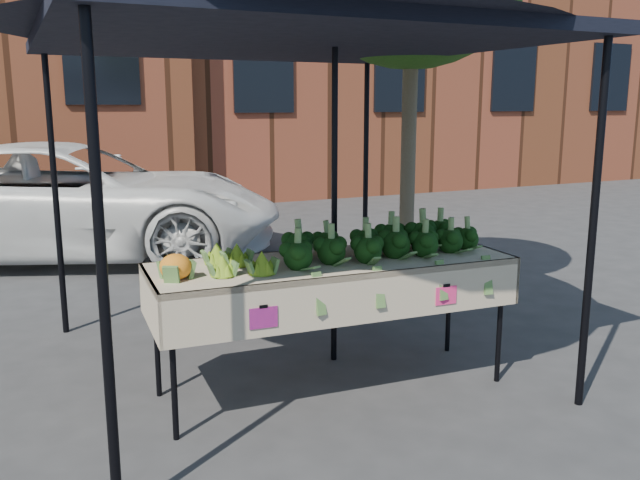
{
  "coord_description": "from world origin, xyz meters",
  "views": [
    {
      "loc": [
        -2.02,
        -3.77,
        1.91
      ],
      "look_at": [
        -0.13,
        0.29,
        1.0
      ],
      "focal_mm": 37.63,
      "sensor_mm": 36.0,
      "label": 1
    }
  ],
  "objects": [
    {
      "name": "cauliflower_pair",
      "position": [
        -1.18,
        0.04,
        0.98
      ],
      "size": [
        0.19,
        0.19,
        0.17
      ],
      "primitive_type": "ellipsoid",
      "color": "orange",
      "rests_on": "table"
    },
    {
      "name": "canopy",
      "position": [
        -0.24,
        0.64,
        1.37
      ],
      "size": [
        3.16,
        3.16,
        2.74
      ],
      "primitive_type": null,
      "color": "black",
      "rests_on": "ground"
    },
    {
      "name": "vehicle",
      "position": [
        -1.34,
        5.11,
        2.61
      ],
      "size": [
        2.2,
        2.76,
        5.22
      ],
      "primitive_type": "imported",
      "rotation": [
        0.0,
        0.0,
        1.22
      ],
      "color": "white",
      "rests_on": "ground"
    },
    {
      "name": "table",
      "position": [
        -0.13,
        0.09,
        0.45
      ],
      "size": [
        2.44,
        0.93,
        0.9
      ],
      "color": "beige",
      "rests_on": "ground"
    },
    {
      "name": "building_right",
      "position": [
        7.0,
        12.5,
        4.25
      ],
      "size": [
        12.0,
        8.0,
        8.5
      ],
      "primitive_type": "cube",
      "color": "brown",
      "rests_on": "ground"
    },
    {
      "name": "broccoli_heap",
      "position": [
        0.23,
        0.12,
        1.02
      ],
      "size": [
        1.53,
        0.56,
        0.24
      ],
      "primitive_type": "ellipsoid",
      "color": "black",
      "rests_on": "table"
    },
    {
      "name": "street_tree",
      "position": [
        1.25,
        1.38,
        1.94
      ],
      "size": [
        1.97,
        1.97,
        3.88
      ],
      "primitive_type": null,
      "color": "#1E4C14",
      "rests_on": "ground"
    },
    {
      "name": "romanesco_cluster",
      "position": [
        -0.8,
        0.13,
        0.99
      ],
      "size": [
        0.42,
        0.56,
        0.19
      ],
      "primitive_type": "ellipsoid",
      "color": "#79AB25",
      "rests_on": "table"
    },
    {
      "name": "ground",
      "position": [
        0.0,
        0.0,
        0.0
      ],
      "size": [
        90.0,
        90.0,
        0.0
      ],
      "primitive_type": "plane",
      "color": "#2F2F32"
    }
  ]
}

